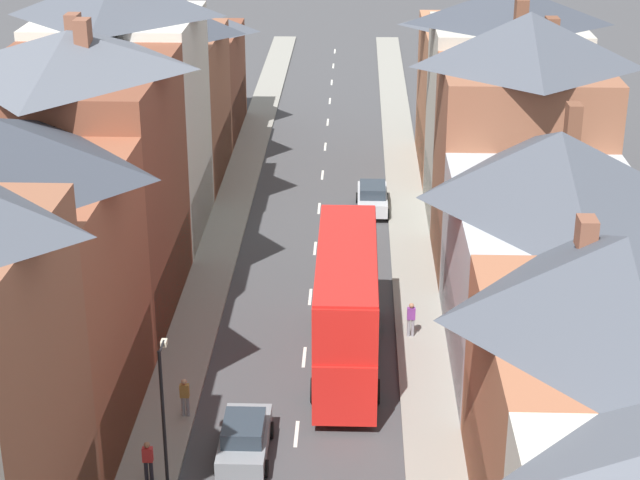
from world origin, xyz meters
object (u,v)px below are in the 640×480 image
object	(u,v)px
pedestrian_mid_left	(148,460)
pedestrian_far_left	(411,318)
street_lamp	(164,408)
car_near_blue	(372,197)
double_decker_bus_lead	(346,305)
car_mid_black	(244,438)
pedestrian_mid_right	(185,396)

from	to	relation	value
pedestrian_mid_left	pedestrian_far_left	world-z (taller)	same
street_lamp	car_near_blue	bearing A→B (deg)	74.94
pedestrian_mid_left	street_lamp	size ratio (longest dim) A/B	0.29
double_decker_bus_lead	street_lamp	xyz separation A→B (m)	(-6.04, -9.00, 0.43)
car_near_blue	pedestrian_mid_left	world-z (taller)	pedestrian_mid_left
car_near_blue	street_lamp	bearing A→B (deg)	-105.06
car_mid_black	pedestrian_far_left	xyz separation A→B (m)	(6.43, 9.39, 0.24)
car_mid_black	pedestrian_mid_right	world-z (taller)	pedestrian_mid_right
double_decker_bus_lead	street_lamp	distance (m)	10.85
pedestrian_far_left	street_lamp	world-z (taller)	street_lamp
street_lamp	pedestrian_mid_right	bearing A→B (deg)	91.08
double_decker_bus_lead	street_lamp	bearing A→B (deg)	-123.88
double_decker_bus_lead	car_near_blue	size ratio (longest dim) A/B	2.54
double_decker_bus_lead	car_mid_black	xyz separation A→B (m)	(-3.59, -6.92, -2.02)
pedestrian_mid_left	double_decker_bus_lead	bearing A→B (deg)	52.48
pedestrian_mid_left	street_lamp	world-z (taller)	street_lamp
double_decker_bus_lead	car_mid_black	bearing A→B (deg)	-117.42
car_mid_black	pedestrian_mid_right	bearing A→B (deg)	135.90
pedestrian_mid_right	car_mid_black	bearing A→B (deg)	-44.10
double_decker_bus_lead	car_near_blue	distance (m)	18.47
double_decker_bus_lead	pedestrian_far_left	world-z (taller)	double_decker_bus_lead
pedestrian_mid_left	pedestrian_mid_right	world-z (taller)	same
pedestrian_mid_left	street_lamp	xyz separation A→B (m)	(0.71, -0.21, 2.21)
pedestrian_mid_left	pedestrian_far_left	bearing A→B (deg)	49.57
pedestrian_mid_right	street_lamp	world-z (taller)	street_lamp
car_mid_black	street_lamp	xyz separation A→B (m)	(-2.45, -2.08, 2.44)
car_near_blue	pedestrian_far_left	xyz separation A→B (m)	(1.53, -15.84, 0.19)
car_mid_black	pedestrian_mid_right	distance (m)	3.54
double_decker_bus_lead	pedestrian_far_left	size ratio (longest dim) A/B	6.71
double_decker_bus_lead	street_lamp	world-z (taller)	street_lamp
car_near_blue	pedestrian_far_left	bearing A→B (deg)	-84.48
car_near_blue	car_mid_black	distance (m)	25.71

